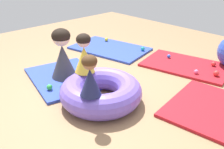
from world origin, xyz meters
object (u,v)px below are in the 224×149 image
Objects in this scene: play_ball_blue at (169,56)px; play_ball_green at (49,87)px; play_ball_red at (214,64)px; play_ball_red_second at (216,73)px; play_ball_pink at (196,72)px; child_in_navy at (90,76)px; child_in_yellow at (84,54)px; adult_seated at (63,54)px; play_ball_orange at (86,84)px; inflatable_cushion at (101,92)px; play_ball_teal at (143,49)px; play_ball_yellow at (106,39)px.

play_ball_blue is 2.30m from play_ball_green.
play_ball_red_second reaches higher than play_ball_red.
play_ball_blue is 0.75m from play_ball_pink.
child_in_navy reaches higher than play_ball_pink.
child_in_yellow is 2.13m from play_ball_red_second.
play_ball_green is (-0.88, -0.05, -0.47)m from child_in_navy.
adult_seated is 11.47× the size of play_ball_blue.
play_ball_blue is 0.67× the size of play_ball_orange.
inflatable_cushion is 2.02m from play_ball_teal.
play_ball_pink is (1.39, 1.60, -0.34)m from adult_seated.
adult_seated reaches higher than play_ball_teal.
play_ball_red_second is at bearing 172.49° from child_in_navy.
play_ball_green is 2.31m from play_ball_pink.
child_in_navy is at bearing -104.26° from play_ball_red_second.
adult_seated is at bearing -93.03° from play_ball_teal.
child_in_yellow reaches higher than play_ball_orange.
play_ball_teal is 1.55m from play_ball_red_second.
adult_seated is 9.96× the size of play_ball_yellow.
play_ball_teal reaches higher than play_ball_yellow.
inflatable_cushion reaches higher than play_ball_yellow.
child_in_navy reaches higher than play_ball_orange.
play_ball_blue is 0.83× the size of play_ball_teal.
inflatable_cushion is 2.22× the size of child_in_navy.
play_ball_green reaches higher than play_ball_pink.
play_ball_orange is at bearing 171.06° from inflatable_cushion.
play_ball_yellow is 0.77× the size of play_ball_orange.
play_ball_blue is 0.80× the size of play_ball_green.
child_in_navy reaches higher than play_ball_red_second.
play_ball_teal is (-1.34, -0.30, 0.00)m from play_ball_red.
play_ball_orange reaches higher than play_ball_yellow.
play_ball_green is at bearing -101.47° from play_ball_blue.
play_ball_green is at bearing -152.85° from inflatable_cushion.
play_ball_blue is at bearing 6.42° from play_ball_yellow.
child_in_navy is at bearing -98.07° from play_ball_pink.
play_ball_red_second is (0.72, 1.79, -0.07)m from inflatable_cushion.
inflatable_cushion is 13.38× the size of play_ball_teal.
child_in_yellow is 0.70× the size of adult_seated.
child_in_yellow reaches higher than play_ball_teal.
play_ball_pink is at bearing 61.33° from play_ball_orange.
child_in_yellow is at bearing -41.81° from play_ball_orange.
inflatable_cushion is at bearing -103.29° from play_ball_red.
play_ball_red is at bearing 179.26° from child_in_navy.
inflatable_cushion is at bearing -111.82° from play_ball_red_second.
child_in_yellow is at bearing -112.32° from play_ball_red.
play_ball_pink is at bearing 178.67° from child_in_navy.
play_ball_teal reaches higher than play_ball_red.
play_ball_pink is at bearing -147.00° from adult_seated.
inflatable_cushion is at bearing 27.15° from play_ball_green.
play_ball_green is 0.93× the size of play_ball_red_second.
play_ball_pink is at bearing -2.06° from play_ball_yellow.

